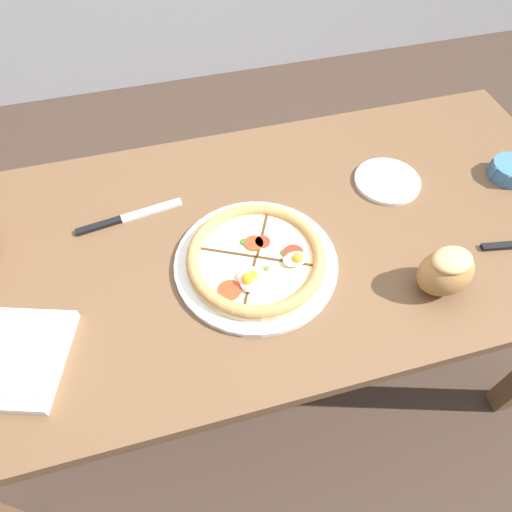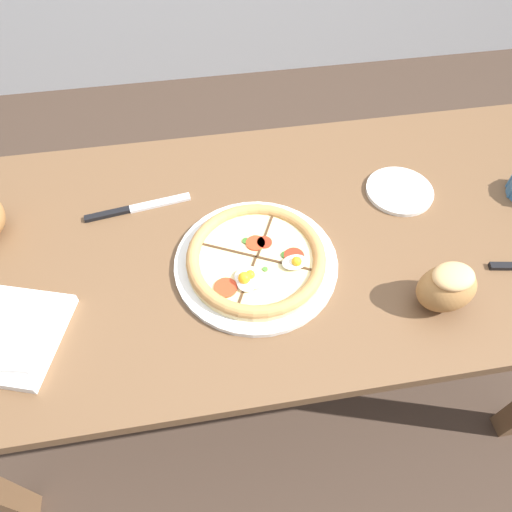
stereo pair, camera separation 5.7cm
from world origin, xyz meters
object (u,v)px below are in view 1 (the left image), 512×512
object	(u,v)px
dining_table	(260,262)
pizza	(256,259)
knife_spare	(128,217)
napkin_folded	(0,356)
side_saucer	(387,181)
bread_piece_near	(446,271)
ramekin_bowl	(511,170)

from	to	relation	value
dining_table	pizza	bearing A→B (deg)	-112.21
pizza	knife_spare	size ratio (longest dim) A/B	1.41
dining_table	pizza	distance (m)	0.14
knife_spare	pizza	bearing A→B (deg)	-47.74
pizza	napkin_folded	size ratio (longest dim) A/B	1.24
knife_spare	side_saucer	world-z (taller)	same
napkin_folded	knife_spare	size ratio (longest dim) A/B	1.13
pizza	bread_piece_near	world-z (taller)	bread_piece_near
dining_table	side_saucer	size ratio (longest dim) A/B	9.94
bread_piece_near	side_saucer	size ratio (longest dim) A/B	0.78
pizza	side_saucer	distance (m)	0.40
dining_table	ramekin_bowl	bearing A→B (deg)	2.40
pizza	knife_spare	world-z (taller)	pizza
knife_spare	side_saucer	bearing A→B (deg)	-12.71
knife_spare	side_saucer	size ratio (longest dim) A/B	1.54
dining_table	napkin_folded	distance (m)	0.57
napkin_folded	dining_table	bearing A→B (deg)	16.68
knife_spare	napkin_folded	bearing A→B (deg)	-139.80
pizza	bread_piece_near	bearing A→B (deg)	-23.24
bread_piece_near	knife_spare	size ratio (longest dim) A/B	0.51
napkin_folded	knife_spare	distance (m)	0.38
ramekin_bowl	knife_spare	xyz separation A→B (m)	(-0.91, 0.10, -0.02)
dining_table	ramekin_bowl	xyz separation A→B (m)	(0.64, 0.03, 0.12)
side_saucer	bread_piece_near	bearing A→B (deg)	-95.39
knife_spare	side_saucer	distance (m)	0.62
knife_spare	dining_table	bearing A→B (deg)	-33.54
ramekin_bowl	side_saucer	distance (m)	0.30
ramekin_bowl	knife_spare	bearing A→B (deg)	173.58
dining_table	knife_spare	bearing A→B (deg)	154.90
ramekin_bowl	bread_piece_near	size ratio (longest dim) A/B	0.80
dining_table	napkin_folded	xyz separation A→B (m)	(-0.53, -0.16, 0.11)
pizza	napkin_folded	bearing A→B (deg)	-170.21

